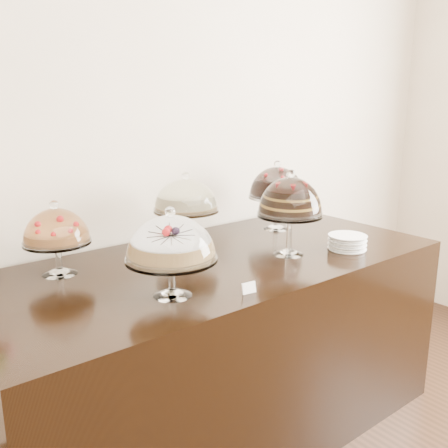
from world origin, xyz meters
TOP-DOWN VIEW (x-y plane):
  - wall_back at (0.00, 3.00)m, footprint 5.00×0.04m
  - display_counter at (0.13, 2.45)m, footprint 2.20×1.00m
  - cake_stand_sugar_sponge at (-0.28, 2.21)m, footprint 0.35×0.35m
  - cake_stand_choco_layer at (0.44, 2.30)m, footprint 0.31×0.31m
  - cake_stand_cheesecake at (0.13, 2.70)m, footprint 0.33×0.33m
  - cake_stand_dark_choco at (0.73, 2.68)m, footprint 0.32×0.32m
  - cake_stand_fruit_tart at (-0.52, 2.71)m, footprint 0.28×0.28m
  - plate_stack at (0.72, 2.17)m, footprint 0.18×0.18m
  - price_card_left at (-0.03, 2.04)m, footprint 0.06×0.02m

SIDE VIEW (x-z plane):
  - display_counter at x=0.13m, z-range 0.00..0.90m
  - price_card_left at x=-0.03m, z-range 0.90..0.94m
  - plate_stack at x=0.72m, z-range 0.90..0.97m
  - cake_stand_fruit_tart at x=-0.52m, z-range 0.93..1.26m
  - cake_stand_sugar_sponge at x=-0.28m, z-range 0.94..1.29m
  - cake_stand_cheesecake at x=0.13m, z-range 0.96..1.34m
  - cake_stand_dark_choco at x=0.73m, z-range 0.96..1.35m
  - cake_stand_choco_layer at x=0.44m, z-range 0.96..1.37m
  - wall_back at x=0.00m, z-range 0.00..3.00m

